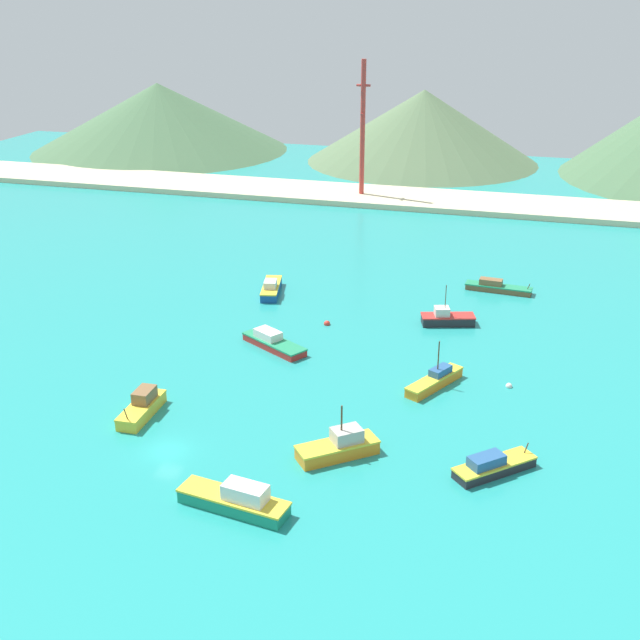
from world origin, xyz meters
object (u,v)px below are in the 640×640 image
(fishing_boat_4, at_px, (271,288))
(fishing_boat_8, at_px, (273,342))
(buoy_0, at_px, (509,386))
(fishing_boat_0, at_px, (142,407))
(fishing_boat_10, at_px, (435,380))
(buoy_1, at_px, (327,324))
(fishing_boat_1, at_px, (339,447))
(fishing_boat_2, at_px, (493,466))
(radio_tower, at_px, (363,130))
(fishing_boat_5, at_px, (497,287))
(fishing_boat_7, at_px, (236,500))
(fishing_boat_3, at_px, (447,318))

(fishing_boat_4, height_order, fishing_boat_8, fishing_boat_4)
(buoy_0, bearing_deg, fishing_boat_0, -154.97)
(buoy_0, bearing_deg, fishing_boat_4, 149.50)
(fishing_boat_0, relative_size, fishing_boat_10, 0.87)
(fishing_boat_0, xyz_separation_m, fishing_boat_8, (7.88, 20.98, -0.24))
(fishing_boat_8, xyz_separation_m, buoy_1, (4.75, 9.32, -0.60))
(fishing_boat_8, height_order, buoy_1, fishing_boat_8)
(fishing_boat_4, relative_size, fishing_boat_8, 0.93)
(fishing_boat_1, bearing_deg, fishing_boat_4, 117.51)
(fishing_boat_10, bearing_deg, fishing_boat_0, -152.35)
(fishing_boat_2, distance_m, radio_tower, 111.11)
(fishing_boat_10, bearing_deg, fishing_boat_5, 82.66)
(fishing_boat_5, distance_m, buoy_1, 29.69)
(buoy_0, distance_m, buoy_1, 28.55)
(fishing_boat_7, relative_size, buoy_1, 12.11)
(fishing_boat_4, height_order, fishing_boat_7, fishing_boat_7)
(fishing_boat_1, distance_m, buoy_0, 25.30)
(fishing_boat_5, height_order, fishing_boat_10, fishing_boat_10)
(fishing_boat_3, xyz_separation_m, buoy_1, (-16.07, -4.82, -0.72))
(fishing_boat_2, distance_m, fishing_boat_10, 18.56)
(buoy_0, relative_size, radio_tower, 0.03)
(fishing_boat_8, bearing_deg, buoy_1, 62.97)
(fishing_boat_7, height_order, buoy_0, fishing_boat_7)
(fishing_boat_10, bearing_deg, buoy_0, 14.80)
(fishing_boat_7, distance_m, fishing_boat_8, 35.41)
(fishing_boat_3, bearing_deg, fishing_boat_4, 170.22)
(fishing_boat_0, distance_m, fishing_boat_5, 61.09)
(buoy_0, bearing_deg, fishing_boat_1, -127.62)
(fishing_boat_0, relative_size, fishing_boat_7, 0.73)
(fishing_boat_0, xyz_separation_m, radio_tower, (0.51, 102.56, 14.26))
(buoy_1, bearing_deg, buoy_0, -25.72)
(fishing_boat_4, xyz_separation_m, radio_tower, (-0.54, 62.68, 14.39))
(fishing_boat_3, height_order, fishing_boat_4, fishing_boat_3)
(fishing_boat_4, distance_m, radio_tower, 64.31)
(fishing_boat_8, distance_m, fishing_boat_10, 22.68)
(fishing_boat_5, distance_m, fishing_boat_8, 39.67)
(fishing_boat_10, distance_m, buoy_1, 22.66)
(fishing_boat_4, xyz_separation_m, buoy_0, (37.31, -21.97, -0.74))
(fishing_boat_3, xyz_separation_m, fishing_boat_8, (-20.82, -14.13, -0.12))
(fishing_boat_0, relative_size, fishing_boat_4, 0.85)
(fishing_boat_3, distance_m, radio_tower, 74.51)
(fishing_boat_5, relative_size, buoy_1, 11.60)
(fishing_boat_3, height_order, fishing_boat_7, fishing_boat_3)
(fishing_boat_3, xyz_separation_m, fishing_boat_4, (-27.65, 4.77, -0.00))
(fishing_boat_2, relative_size, fishing_boat_10, 0.87)
(radio_tower, bearing_deg, fishing_boat_1, -77.91)
(fishing_boat_1, height_order, fishing_boat_10, fishing_boat_10)
(fishing_boat_2, distance_m, fishing_boat_8, 37.29)
(fishing_boat_7, distance_m, buoy_1, 43.86)
(fishing_boat_5, bearing_deg, fishing_boat_0, -124.30)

